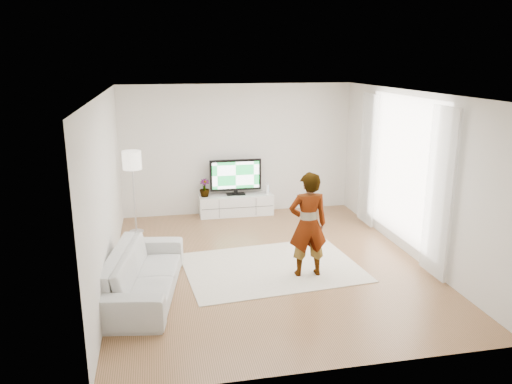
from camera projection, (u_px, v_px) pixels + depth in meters
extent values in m
plane|color=#A8704C|center=(268.00, 264.00, 8.32)|extent=(6.00, 6.00, 0.00)
plane|color=white|center=(269.00, 93.00, 7.59)|extent=(6.00, 6.00, 0.00)
cube|color=silver|center=(106.00, 190.00, 7.48)|extent=(0.02, 6.00, 2.80)
cube|color=silver|center=(413.00, 175.00, 8.43)|extent=(0.02, 6.00, 2.80)
cube|color=silver|center=(238.00, 150.00, 10.79)|extent=(5.00, 0.02, 2.80)
cube|color=silver|center=(333.00, 251.00, 5.11)|extent=(5.00, 0.02, 2.80)
cube|color=white|center=(403.00, 169.00, 8.70)|extent=(0.01, 2.60, 2.50)
cube|color=white|center=(439.00, 194.00, 7.48)|extent=(0.04, 0.70, 2.60)
cube|color=white|center=(368.00, 160.00, 9.94)|extent=(0.04, 0.70, 2.60)
cube|color=white|center=(236.00, 205.00, 10.86)|extent=(1.60, 0.45, 0.45)
cube|color=black|center=(238.00, 208.00, 10.64)|extent=(1.55, 0.00, 0.01)
cube|color=black|center=(219.00, 209.00, 10.57)|extent=(0.01, 0.00, 0.39)
cube|color=black|center=(256.00, 207.00, 10.72)|extent=(0.01, 0.00, 0.39)
cube|color=black|center=(236.00, 194.00, 10.83)|extent=(0.40, 0.22, 0.02)
cube|color=black|center=(236.00, 192.00, 10.81)|extent=(0.08, 0.05, 0.08)
cube|color=black|center=(236.00, 175.00, 10.72)|extent=(1.11, 0.06, 0.68)
cube|color=green|center=(236.00, 175.00, 10.68)|extent=(1.01, 0.01, 0.58)
cube|color=white|center=(267.00, 188.00, 10.90)|extent=(0.08, 0.18, 0.23)
cube|color=#4CB2FF|center=(268.00, 188.00, 10.82)|extent=(0.01, 0.00, 0.13)
imported|color=#3F7238|center=(204.00, 188.00, 10.62)|extent=(0.22, 0.22, 0.38)
cube|color=beige|center=(272.00, 267.00, 8.15)|extent=(2.95, 2.25, 0.01)
imported|color=#334772|center=(308.00, 224.00, 7.66)|extent=(0.62, 0.42, 1.65)
imported|color=silver|center=(143.00, 273.00, 7.15)|extent=(1.25, 2.40, 0.67)
cylinder|color=silver|center=(137.00, 231.00, 9.83)|extent=(0.28, 0.28, 0.02)
cylinder|color=silver|center=(135.00, 201.00, 9.67)|extent=(0.04, 0.04, 1.25)
cylinder|color=white|center=(132.00, 160.00, 9.46)|extent=(0.36, 0.36, 0.35)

